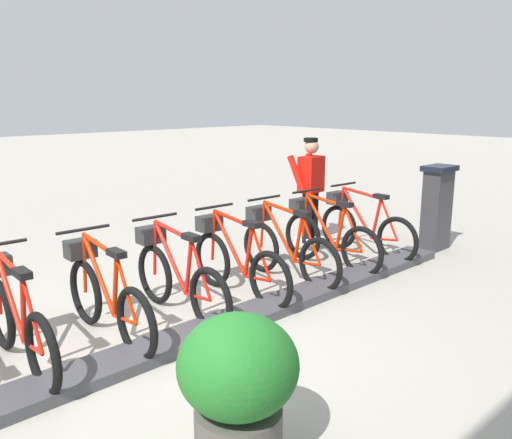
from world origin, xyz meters
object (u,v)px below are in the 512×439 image
at_px(bike_docked_3, 235,260).
at_px(payment_kiosk, 437,206).
at_px(bike_docked_2, 285,247).
at_px(bike_docked_6, 16,319).
at_px(bike_docked_1, 327,236).
at_px(bike_docked_4, 177,276).
at_px(worker_near_rack, 310,186).
at_px(bike_docked_0, 363,226).
at_px(bike_docked_5, 105,295).
at_px(planter_bush, 238,382).

bearing_deg(bike_docked_3, payment_kiosk, -99.21).
xyz_separation_m(bike_docked_2, bike_docked_6, (0.00, 3.29, 0.00)).
relative_size(payment_kiosk, bike_docked_1, 0.74).
bearing_deg(bike_docked_6, bike_docked_3, -90.00).
relative_size(payment_kiosk, bike_docked_3, 0.74).
height_order(payment_kiosk, bike_docked_4, payment_kiosk).
relative_size(bike_docked_1, bike_docked_4, 1.00).
xyz_separation_m(bike_docked_1, worker_near_rack, (0.97, -0.76, 0.48)).
relative_size(payment_kiosk, bike_docked_2, 0.74).
xyz_separation_m(bike_docked_0, bike_docked_5, (0.00, 4.11, 0.00)).
bearing_deg(planter_bush, bike_docked_2, -50.94).
xyz_separation_m(payment_kiosk, bike_docked_4, (0.57, 4.35, -0.24)).
bearing_deg(payment_kiosk, planter_bush, 106.78).
xyz_separation_m(payment_kiosk, bike_docked_6, (0.57, 5.99, -0.24)).
relative_size(bike_docked_1, bike_docked_5, 1.00).
bearing_deg(payment_kiosk, bike_docked_4, 82.51).
bearing_deg(bike_docked_6, payment_kiosk, -95.45).
xyz_separation_m(payment_kiosk, worker_near_rack, (1.55, 1.12, 0.24)).
relative_size(bike_docked_5, planter_bush, 1.77).
height_order(bike_docked_0, bike_docked_3, same).
distance_m(bike_docked_0, planter_bush, 4.89).
relative_size(bike_docked_1, bike_docked_3, 1.00).
height_order(bike_docked_2, bike_docked_3, same).
bearing_deg(payment_kiosk, bike_docked_0, 61.71).
distance_m(payment_kiosk, bike_docked_5, 5.21).
bearing_deg(bike_docked_6, worker_near_rack, -78.68).
height_order(payment_kiosk, bike_docked_1, payment_kiosk).
bearing_deg(worker_near_rack, bike_docked_1, 141.98).
bearing_deg(bike_docked_2, bike_docked_4, 90.00).
height_order(bike_docked_1, bike_docked_5, same).
distance_m(bike_docked_4, planter_bush, 2.46).
xyz_separation_m(bike_docked_4, bike_docked_5, (0.00, 0.82, 0.00)).
relative_size(bike_docked_6, worker_near_rack, 1.04).
relative_size(bike_docked_3, bike_docked_6, 1.00).
xyz_separation_m(bike_docked_1, bike_docked_6, (0.00, 4.11, 0.00)).
bearing_deg(bike_docked_4, bike_docked_5, 90.00).
xyz_separation_m(bike_docked_0, bike_docked_1, (0.00, 0.82, 0.00)).
distance_m(payment_kiosk, bike_docked_3, 3.58).
distance_m(bike_docked_5, worker_near_rack, 4.19).
xyz_separation_m(bike_docked_2, bike_docked_3, (0.00, 0.82, 0.00)).
height_order(bike_docked_3, worker_near_rack, worker_near_rack).
distance_m(bike_docked_3, bike_docked_4, 0.82).
distance_m(bike_docked_4, bike_docked_6, 1.64).
bearing_deg(bike_docked_5, bike_docked_2, -90.00).
bearing_deg(bike_docked_3, worker_near_rack, -67.94).
bearing_deg(bike_docked_4, bike_docked_0, -90.00).
distance_m(bike_docked_5, bike_docked_6, 0.82).
bearing_deg(bike_docked_2, planter_bush, 129.06).
height_order(payment_kiosk, bike_docked_3, payment_kiosk).
xyz_separation_m(bike_docked_6, planter_bush, (-2.21, -0.57, 0.11)).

